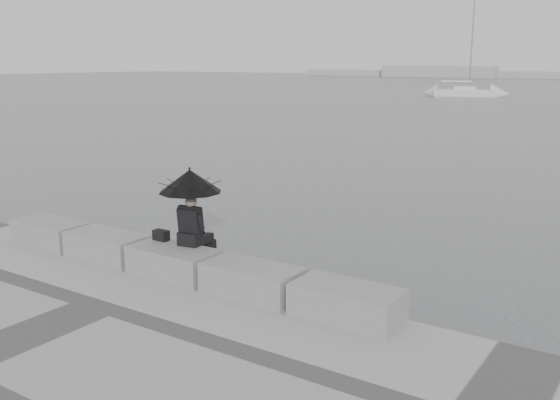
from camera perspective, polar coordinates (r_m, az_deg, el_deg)
The scene contains 9 objects.
ground at distance 11.66m, azimuth -8.02°, elevation -8.55°, with size 360.00×360.00×0.00m, color #444648.
stone_block_far_left at distance 13.58m, azimuth -20.23°, elevation -2.83°, with size 1.60×0.80×0.50m, color slate.
stone_block_left at distance 12.28m, azimuth -15.50°, elevation -4.10°, with size 1.60×0.80×0.50m, color slate.
stone_block_centre at distance 11.09m, azimuth -9.69°, elevation -5.60°, with size 1.60×0.80×0.50m, color slate.
stone_block_right at distance 10.06m, azimuth -2.55°, elevation -7.36°, with size 1.60×0.80×0.50m, color slate.
stone_block_far_right at distance 9.22m, azimuth 6.13°, elevation -9.33°, with size 1.60×0.80×0.50m, color slate.
seated_person at distance 10.94m, azimuth -8.25°, elevation 0.91°, with size 1.11×1.11×1.39m.
bag at distance 11.51m, azimuth -10.82°, elevation -3.18°, with size 0.29×0.17×0.19m, color black.
sailboat_left at distance 78.78m, azimuth 16.55°, elevation 9.45°, with size 7.48×4.19×12.90m.
Camera 1 is at (7.30, -8.06, 4.19)m, focal length 40.00 mm.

